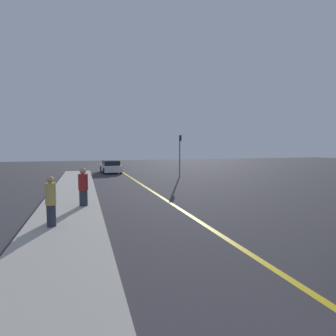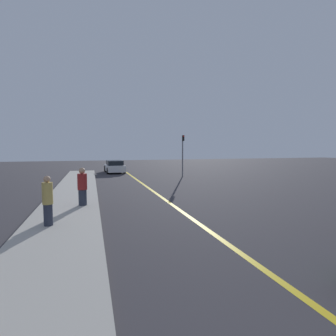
% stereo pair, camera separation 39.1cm
% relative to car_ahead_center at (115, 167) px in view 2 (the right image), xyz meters
% --- Properties ---
extents(road_center_line, '(0.20, 60.00, 0.01)m').
position_rel_car_ahead_center_xyz_m(road_center_line, '(1.33, -12.94, -0.68)').
color(road_center_line, gold).
rests_on(road_center_line, ground_plane).
extents(sidewalk_left, '(2.69, 32.77, 0.16)m').
position_rel_car_ahead_center_xyz_m(sidewalk_left, '(-3.55, -14.55, -0.60)').
color(sidewalk_left, '#ADA89E').
rests_on(sidewalk_left, ground_plane).
extents(car_ahead_center, '(2.17, 4.58, 1.39)m').
position_rel_car_ahead_center_xyz_m(car_ahead_center, '(0.00, 0.00, 0.00)').
color(car_ahead_center, silver).
rests_on(car_ahead_center, ground_plane).
extents(pedestrian_near_curb, '(0.35, 0.35, 1.73)m').
position_rel_car_ahead_center_xyz_m(pedestrian_near_curb, '(-3.97, -20.42, 0.35)').
color(pedestrian_near_curb, '#282D3D').
rests_on(pedestrian_near_curb, sidewalk_left).
extents(pedestrian_mid_group, '(0.44, 0.44, 1.76)m').
position_rel_car_ahead_center_xyz_m(pedestrian_mid_group, '(-2.93, -17.39, 0.35)').
color(pedestrian_mid_group, '#282D3D').
rests_on(pedestrian_mid_group, sidewalk_left).
extents(traffic_light, '(0.18, 0.40, 4.03)m').
position_rel_car_ahead_center_xyz_m(traffic_light, '(6.03, -6.14, 1.80)').
color(traffic_light, slate).
rests_on(traffic_light, ground_plane).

